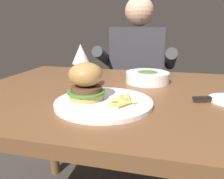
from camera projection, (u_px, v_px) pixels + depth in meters
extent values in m
cube|color=brown|center=(133.00, 97.00, 0.85)|extent=(1.29, 0.86, 0.04)
cylinder|color=brown|center=(52.00, 127.00, 1.43)|extent=(0.06, 0.06, 0.70)
cylinder|color=white|center=(104.00, 103.00, 0.70)|extent=(0.32, 0.32, 0.01)
cylinder|color=tan|center=(86.00, 96.00, 0.71)|extent=(0.11, 0.11, 0.02)
cylinder|color=#38842D|center=(86.00, 92.00, 0.71)|extent=(0.12, 0.12, 0.01)
cylinder|color=brown|center=(86.00, 88.00, 0.71)|extent=(0.10, 0.10, 0.02)
ellipsoid|color=#A97A41|center=(86.00, 74.00, 0.69)|extent=(0.11, 0.11, 0.08)
cylinder|color=#CCB78C|center=(85.00, 67.00, 0.69)|extent=(0.00, 0.00, 0.05)
cylinder|color=#EABC5B|center=(117.00, 104.00, 0.66)|extent=(0.06, 0.04, 0.01)
cylinder|color=#EABC5B|center=(119.00, 101.00, 0.68)|extent=(0.06, 0.01, 0.01)
cylinder|color=gold|center=(123.00, 105.00, 0.65)|extent=(0.03, 0.05, 0.01)
cylinder|color=gold|center=(129.00, 98.00, 0.69)|extent=(0.03, 0.07, 0.01)
cylinder|color=#E0B251|center=(124.00, 102.00, 0.67)|extent=(0.07, 0.02, 0.01)
cylinder|color=#EABC5B|center=(120.00, 99.00, 0.70)|extent=(0.02, 0.05, 0.01)
cylinder|color=#E0B251|center=(121.00, 100.00, 0.67)|extent=(0.05, 0.06, 0.01)
cylinder|color=gold|center=(124.00, 97.00, 0.68)|extent=(0.03, 0.05, 0.01)
cylinder|color=silver|center=(82.00, 90.00, 0.87)|extent=(0.07, 0.07, 0.00)
cylinder|color=silver|center=(82.00, 76.00, 0.85)|extent=(0.01, 0.01, 0.10)
cone|color=silver|center=(81.00, 54.00, 0.83)|extent=(0.07, 0.07, 0.07)
cube|color=black|center=(202.00, 98.00, 0.72)|extent=(0.06, 0.03, 0.01)
cylinder|color=white|center=(147.00, 77.00, 0.98)|extent=(0.19, 0.19, 0.05)
ellipsoid|color=#4C662D|center=(148.00, 73.00, 0.98)|extent=(0.11, 0.11, 0.02)
cube|color=#282833|center=(135.00, 129.00, 1.67)|extent=(0.30, 0.22, 0.46)
cube|color=#333338|center=(138.00, 65.00, 1.53)|extent=(0.36, 0.20, 0.52)
sphere|color=tan|center=(139.00, 11.00, 1.43)|extent=(0.19, 0.19, 0.19)
cylinder|color=#333338|center=(104.00, 57.00, 1.49)|extent=(0.07, 0.34, 0.18)
cylinder|color=#333338|center=(171.00, 60.00, 1.39)|extent=(0.07, 0.34, 0.18)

